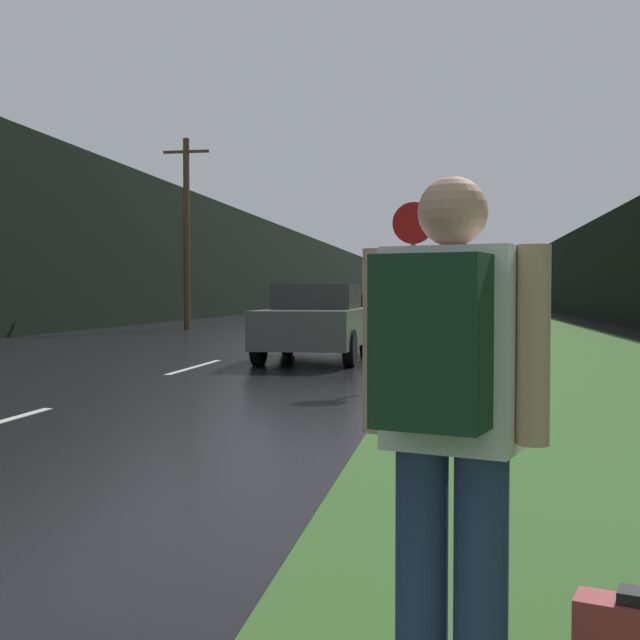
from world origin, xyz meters
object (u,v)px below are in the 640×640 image
at_px(stop_sign, 413,275).
at_px(car_oncoming, 326,305).
at_px(hitchhiker_with_backpack, 448,414).
at_px(car_passing_far, 372,313).
at_px(car_passing_near, 316,322).

xyz_separation_m(stop_sign, car_oncoming, (-6.16, 29.80, -0.89)).
relative_size(stop_sign, hitchhiker_with_backpack, 1.58).
bearing_deg(car_passing_far, stop_sign, 98.13).
distance_m(car_passing_near, car_passing_far, 11.31).
bearing_deg(car_oncoming, hitchhiker_with_backpack, -80.26).
height_order(stop_sign, hitchhiker_with_backpack, stop_sign).
distance_m(stop_sign, car_passing_far, 15.57).
distance_m(hitchhiker_with_backpack, car_oncoming, 40.04).
bearing_deg(car_oncoming, car_passing_near, -81.24).
bearing_deg(car_passing_near, car_passing_far, -90.00).
xyz_separation_m(car_passing_far, car_oncoming, (-3.96, 14.41, 0.09)).
bearing_deg(car_passing_far, car_passing_near, 90.00).
height_order(car_passing_near, car_passing_far, car_passing_near).
height_order(hitchhiker_with_backpack, car_passing_near, hitchhiker_with_backpack).
xyz_separation_m(stop_sign, car_passing_near, (-2.20, 4.07, -0.87)).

